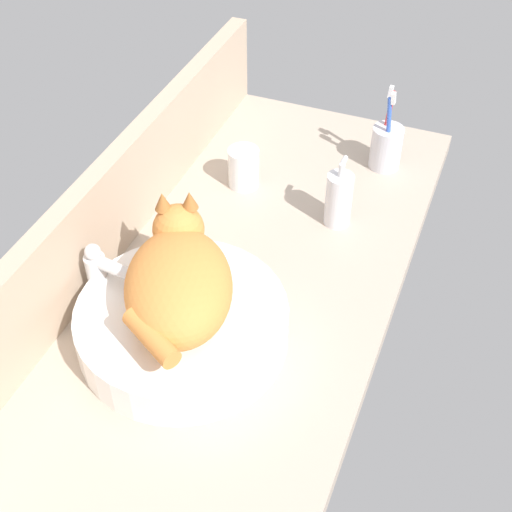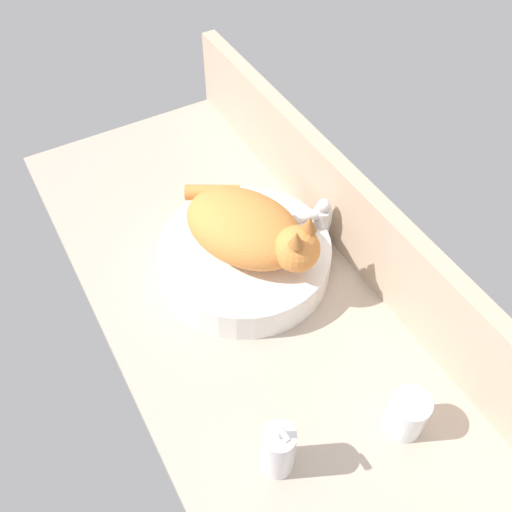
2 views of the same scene
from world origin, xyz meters
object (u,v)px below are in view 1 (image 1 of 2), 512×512
object	(u,v)px
sink_basin	(183,324)
water_glass	(244,170)
faucet	(102,275)
cat	(178,279)
soap_dispenser	(339,199)
toothbrush_cup	(386,146)

from	to	relation	value
sink_basin	water_glass	xyz separation A→B (cm)	(43.35, 6.78, 0.18)
faucet	water_glass	size ratio (longest dim) A/B	1.58
faucet	water_glass	xyz separation A→B (cm)	(41.21, -9.05, -3.59)
sink_basin	cat	distance (cm)	9.39
soap_dispenser	toothbrush_cup	size ratio (longest dim) A/B	0.78
water_glass	toothbrush_cup	bearing A→B (deg)	-56.18
cat	sink_basin	bearing A→B (deg)	-151.16
cat	soap_dispenser	distance (cm)	41.21
cat	water_glass	world-z (taller)	cat
sink_basin	soap_dispenser	xyz separation A→B (cm)	(38.61, -15.14, 2.27)
cat	toothbrush_cup	distance (cm)	63.25
soap_dispenser	water_glass	bearing A→B (deg)	77.79
soap_dispenser	water_glass	world-z (taller)	soap_dispenser
sink_basin	soap_dispenser	distance (cm)	41.53
toothbrush_cup	water_glass	xyz separation A→B (cm)	(-17.41, 25.99, -1.44)
faucet	soap_dispenser	xyz separation A→B (cm)	(36.47, -30.97, -1.51)
sink_basin	faucet	distance (cm)	16.41
sink_basin	soap_dispenser	size ratio (longest dim) A/B	2.40
toothbrush_cup	water_glass	world-z (taller)	toothbrush_cup
sink_basin	cat	bearing A→B (deg)	28.84
cat	toothbrush_cup	world-z (taller)	cat
sink_basin	water_glass	bearing A→B (deg)	8.89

